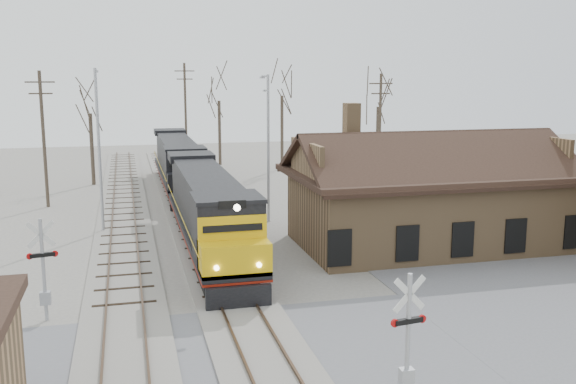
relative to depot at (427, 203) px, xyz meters
name	(u,v)px	position (x,y,z in m)	size (l,w,h in m)	color
ground	(261,356)	(-11.99, -12.00, -2.41)	(140.00, 140.00, 0.00)	#9A958B
road	(261,355)	(-11.99, -12.00, -2.39)	(60.00, 9.00, 0.03)	slate
track_main	(206,244)	(-11.99, 3.00, -2.34)	(3.40, 90.00, 0.24)	#9A958B
track_siding	(124,249)	(-16.49, 3.00, -2.34)	(3.40, 90.00, 0.24)	#9A958B
depot	(427,203)	(0.00, 0.00, 0.00)	(15.20, 9.31, 7.90)	#8F6E4A
locomotive_lead	(209,210)	(-11.99, 1.54, -0.14)	(2.91, 19.48, 4.32)	black
locomotive_trailing	(178,163)	(-11.99, 21.29, -0.14)	(2.91, 19.48, 4.09)	black
crossbuck_near	(408,345)	(-8.65, -16.32, -0.54)	(1.13, 0.30, 3.97)	#A5A8AD
crossbuck_far	(44,273)	(-19.43, -6.82, -0.50)	(1.15, 0.32, 4.06)	#A5A8AD
streetlight_a	(99,142)	(-17.69, 7.66, 3.05)	(0.25, 2.04, 9.83)	#A5A8AD
streetlight_b	(268,141)	(-7.29, 8.00, 2.87)	(0.25, 2.04, 9.46)	#A5A8AD
streetlight_c	(268,128)	(-3.26, 25.98, 2.20)	(0.25, 2.04, 8.16)	#A5A8AD
utility_pole_a	(44,137)	(-21.79, 16.42, 2.69)	(2.00, 0.24, 9.74)	#382D23
utility_pole_b	(186,114)	(-10.09, 33.86, 3.14)	(2.00, 0.24, 10.64)	#382D23
utility_pole_c	(380,130)	(4.07, 16.93, 2.59)	(2.00, 0.24, 9.55)	#382D23
tree_b	(89,102)	(-18.98, 25.62, 4.80)	(4.13, 4.13, 10.12)	#382D23
tree_c	(219,90)	(-6.42, 35.55, 5.49)	(4.53, 4.53, 11.09)	#382D23
tree_d	(282,83)	(-0.70, 31.08, 6.22)	(4.94, 4.94, 12.11)	#382D23
tree_e	(378,96)	(7.39, 25.51, 5.11)	(4.31, 4.31, 10.56)	#382D23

